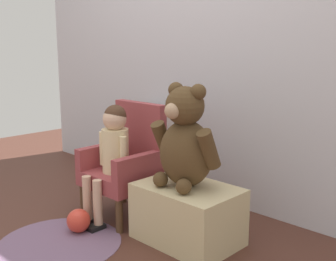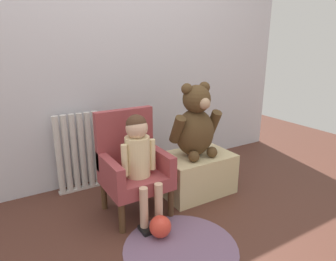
# 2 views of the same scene
# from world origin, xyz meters

# --- Properties ---
(ground_plane) EXTENTS (6.00, 6.00, 0.00)m
(ground_plane) POSITION_xyz_m (0.00, 0.00, 0.00)
(ground_plane) COLOR #4D2B21
(back_wall) EXTENTS (3.80, 0.05, 2.40)m
(back_wall) POSITION_xyz_m (0.00, 1.09, 1.20)
(back_wall) COLOR silver
(back_wall) RESTS_ON ground_plane
(radiator) EXTENTS (0.37, 0.05, 0.66)m
(radiator) POSITION_xyz_m (-0.35, 0.96, 0.33)
(radiator) COLOR silver
(radiator) RESTS_ON ground_plane
(child_armchair) EXTENTS (0.44, 0.41, 0.74)m
(child_armchair) POSITION_xyz_m (-0.10, 0.45, 0.36)
(child_armchair) COLOR #943C40
(child_armchair) RESTS_ON ground_plane
(child_figure) EXTENTS (0.25, 0.35, 0.75)m
(child_figure) POSITION_xyz_m (-0.10, 0.34, 0.49)
(child_figure) COLOR beige
(child_figure) RESTS_ON ground_plane
(low_bench) EXTENTS (0.57, 0.40, 0.33)m
(low_bench) POSITION_xyz_m (0.45, 0.43, 0.16)
(low_bench) COLOR #CFBC8A
(low_bench) RESTS_ON ground_plane
(large_teddy_bear) EXTENTS (0.42, 0.30, 0.58)m
(large_teddy_bear) POSITION_xyz_m (0.43, 0.43, 0.59)
(large_teddy_bear) COLOR #4E371F
(large_teddy_bear) RESTS_ON low_bench
(floor_rug) EXTENTS (0.70, 0.70, 0.01)m
(floor_rug) POSITION_xyz_m (-0.05, -0.10, 0.00)
(floor_rug) COLOR slate
(floor_rug) RESTS_ON ground_plane
(toy_ball) EXTENTS (0.14, 0.14, 0.14)m
(toy_ball) POSITION_xyz_m (-0.10, 0.06, 0.07)
(toy_ball) COLOR red
(toy_ball) RESTS_ON ground_plane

